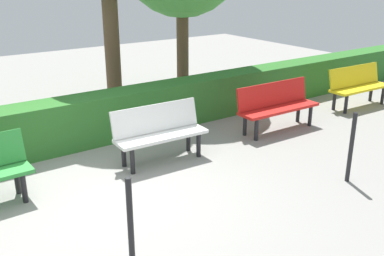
{
  "coord_description": "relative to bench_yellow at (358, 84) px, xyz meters",
  "views": [
    {
      "loc": [
        1.94,
        4.8,
        2.78
      ],
      "look_at": [
        -1.63,
        -0.27,
        0.55
      ],
      "focal_mm": 41.24,
      "sensor_mm": 36.0,
      "label": 1
    }
  ],
  "objects": [
    {
      "name": "ground_plane",
      "position": [
        6.21,
        0.63,
        -0.48
      ],
      "size": [
        22.34,
        22.34,
        0.0
      ],
      "primitive_type": "plane",
      "color": "gray"
    },
    {
      "name": "bench_yellow",
      "position": [
        0.0,
        0.0,
        0.0
      ],
      "size": [
        1.53,
        0.53,
        0.86
      ],
      "rotation": [
        0.0,
        0.0,
        -0.04
      ],
      "color": "yellow",
      "rests_on": "ground_plane"
    },
    {
      "name": "bench_red",
      "position": [
        2.48,
        0.05,
        0.0
      ],
      "size": [
        1.65,
        0.49,
        0.86
      ],
      "rotation": [
        0.0,
        0.0,
        -0.02
      ],
      "color": "red",
      "rests_on": "ground_plane"
    },
    {
      "name": "bench_white",
      "position": [
        4.94,
        0.02,
        -0.0
      ],
      "size": [
        1.46,
        0.53,
        0.86
      ],
      "rotation": [
        0.0,
        0.0,
        -0.04
      ],
      "color": "white",
      "rests_on": "ground_plane"
    },
    {
      "name": "hedge_row",
      "position": [
        5.08,
        -1.27,
        -0.07
      ],
      "size": [
        18.34,
        0.58,
        0.82
      ],
      "primitive_type": "cube",
      "color": "#2D6B28",
      "rests_on": "ground_plane"
    },
    {
      "name": "railing_post_mid",
      "position": [
        3.18,
        2.15,
        0.02
      ],
      "size": [
        0.06,
        0.06,
        1.0
      ],
      "primitive_type": "cylinder",
      "color": "black",
      "rests_on": "ground_plane"
    },
    {
      "name": "railing_post_far",
      "position": [
        6.55,
        2.15,
        0.02
      ],
      "size": [
        0.06,
        0.06,
        1.0
      ],
      "primitive_type": "cylinder",
      "color": "black",
      "rests_on": "ground_plane"
    }
  ]
}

